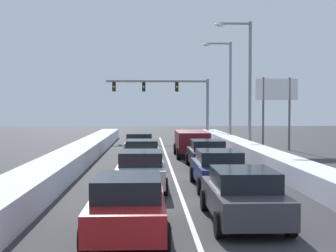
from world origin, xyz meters
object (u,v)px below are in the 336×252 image
at_px(sedan_black_right_lane_third, 207,154).
at_px(sedan_charcoal_right_lane_nearest, 243,195).
at_px(street_lamp_right_near, 246,76).
at_px(suv_maroon_right_lane_fourth, 191,141).
at_px(sedan_gray_center_lane_fourth, 139,144).
at_px(roadside_sign_right, 276,97).
at_px(street_lamp_right_mid, 227,84).
at_px(sedan_red_center_lane_nearest, 128,205).
at_px(traffic_light_gantry, 172,93).
at_px(sedan_tan_center_lane_third, 142,154).
at_px(sedan_silver_center_lane_second, 141,170).
at_px(sedan_navy_right_lane_second, 218,169).

bearing_deg(sedan_black_right_lane_third, sedan_charcoal_right_lane_nearest, -92.15).
bearing_deg(street_lamp_right_near, suv_maroon_right_lane_fourth, -146.21).
bearing_deg(sedan_gray_center_lane_fourth, roadside_sign_right, 19.17).
distance_m(street_lamp_right_near, street_lamp_right_mid, 8.61).
xyz_separation_m(sedan_red_center_lane_nearest, street_lamp_right_mid, (7.51, 30.34, 4.62)).
xyz_separation_m(traffic_light_gantry, roadside_sign_right, (7.25, -13.47, -0.71)).
xyz_separation_m(sedan_charcoal_right_lane_nearest, traffic_light_gantry, (-0.28, 35.63, 3.96)).
bearing_deg(sedan_charcoal_right_lane_nearest, street_lamp_right_near, 78.23).
xyz_separation_m(sedan_black_right_lane_third, sedan_red_center_lane_nearest, (-3.60, -13.02, 0.00)).
bearing_deg(sedan_tan_center_lane_third, suv_maroon_right_lane_fourth, 61.57).
height_order(sedan_charcoal_right_lane_nearest, sedan_silver_center_lane_second, same).
bearing_deg(traffic_light_gantry, sedan_charcoal_right_lane_nearest, -89.54).
distance_m(sedan_navy_right_lane_second, suv_maroon_right_lane_fourth, 12.08).
bearing_deg(traffic_light_gantry, sedan_gray_center_lane_fourth, -99.94).
distance_m(suv_maroon_right_lane_fourth, sedan_red_center_lane_nearest, 19.26).
bearing_deg(sedan_black_right_lane_third, sedan_silver_center_lane_second, -118.50).
relative_size(sedan_tan_center_lane_third, street_lamp_right_near, 0.48).
bearing_deg(sedan_red_center_lane_nearest, street_lamp_right_near, 71.11).
bearing_deg(sedan_black_right_lane_third, roadside_sign_right, 57.67).
bearing_deg(street_lamp_right_near, traffic_light_gantry, 106.87).
xyz_separation_m(sedan_navy_right_lane_second, traffic_light_gantry, (-0.44, 29.89, 3.96)).
bearing_deg(suv_maroon_right_lane_fourth, sedan_black_right_lane_third, -87.28).
xyz_separation_m(sedan_charcoal_right_lane_nearest, sedan_tan_center_lane_third, (-2.99, 11.98, 0.00)).
bearing_deg(sedan_navy_right_lane_second, sedan_charcoal_right_lane_nearest, -91.58).
bearing_deg(street_lamp_right_mid, street_lamp_right_near, -90.48).
xyz_separation_m(traffic_light_gantry, street_lamp_right_mid, (4.64, -6.45, 0.66)).
height_order(sedan_black_right_lane_third, roadside_sign_right, roadside_sign_right).
bearing_deg(sedan_red_center_lane_nearest, street_lamp_right_mid, 76.10).
bearing_deg(sedan_silver_center_lane_second, suv_maroon_right_lane_fourth, 75.72).
relative_size(traffic_light_gantry, roadside_sign_right, 1.93).
bearing_deg(sedan_charcoal_right_lane_nearest, suv_maroon_right_lane_fourth, 89.48).
relative_size(sedan_black_right_lane_third, sedan_silver_center_lane_second, 1.00).
height_order(suv_maroon_right_lane_fourth, sedan_red_center_lane_nearest, suv_maroon_right_lane_fourth).
bearing_deg(sedan_navy_right_lane_second, roadside_sign_right, 67.48).
bearing_deg(sedan_tan_center_lane_third, street_lamp_right_near, 49.72).
relative_size(sedan_silver_center_lane_second, sedan_gray_center_lane_fourth, 1.00).
relative_size(sedan_black_right_lane_third, sedan_tan_center_lane_third, 1.00).
bearing_deg(suv_maroon_right_lane_fourth, street_lamp_right_mid, 69.75).
xyz_separation_m(sedan_tan_center_lane_third, traffic_light_gantry, (2.71, 23.65, 3.96)).
xyz_separation_m(sedan_gray_center_lane_fourth, street_lamp_right_near, (7.55, 1.97, 4.75)).
relative_size(sedan_silver_center_lane_second, street_lamp_right_mid, 0.49).
bearing_deg(street_lamp_right_mid, sedan_tan_center_lane_third, -113.14).
bearing_deg(sedan_charcoal_right_lane_nearest, street_lamp_right_mid, 81.51).
bearing_deg(sedan_charcoal_right_lane_nearest, sedan_black_right_lane_third, 87.85).
distance_m(sedan_red_center_lane_nearest, traffic_light_gantry, 37.11).
bearing_deg(sedan_silver_center_lane_second, sedan_charcoal_right_lane_nearest, -62.31).
xyz_separation_m(sedan_navy_right_lane_second, sedan_silver_center_lane_second, (-3.10, -0.13, 0.00)).
bearing_deg(sedan_tan_center_lane_third, sedan_navy_right_lane_second, -63.21).
relative_size(suv_maroon_right_lane_fourth, sedan_silver_center_lane_second, 1.09).
height_order(sedan_navy_right_lane_second, sedan_silver_center_lane_second, same).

